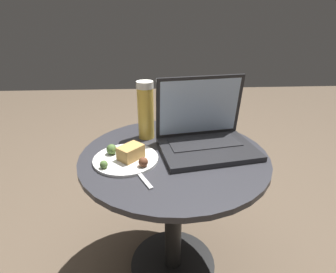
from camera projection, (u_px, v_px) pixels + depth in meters
The scene contains 6 objects.
ground_plane at pixel (173, 264), 1.10m from camera, with size 6.00×6.00×0.00m, color brown.
table at pixel (174, 188), 0.94m from camera, with size 0.63×0.63×0.53m.
laptop at pixel (205, 134), 0.90m from camera, with size 0.35×0.28×0.24m.
beer_glass at pixel (146, 110), 0.96m from camera, with size 0.06×0.06×0.21m.
snack_plate at pixel (127, 157), 0.83m from camera, with size 0.21×0.21×0.05m.
fork at pixel (135, 169), 0.78m from camera, with size 0.10×0.18×0.00m.
Camera 1 is at (-0.07, -0.78, 0.95)m, focal length 28.00 mm.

